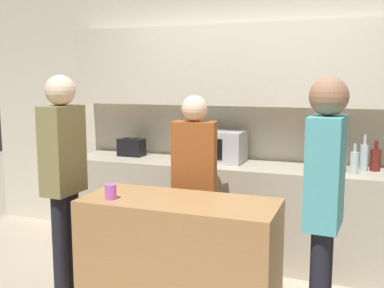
{
  "coord_description": "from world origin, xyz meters",
  "views": [
    {
      "loc": [
        0.9,
        -2.64,
        1.7
      ],
      "look_at": [
        -0.2,
        0.37,
        1.23
      ],
      "focal_mm": 42.0,
      "sensor_mm": 36.0,
      "label": 1
    }
  ],
  "objects_px": {
    "bottle_2": "(334,155)",
    "person_right": "(325,195)",
    "person_center": "(194,176)",
    "bottle_4": "(354,162)",
    "bottle_6": "(375,159)",
    "toaster": "(131,147)",
    "person_left": "(63,168)",
    "bottle_3": "(343,161)",
    "bottle_1": "(320,159)",
    "microwave": "(217,146)",
    "cup_0": "(111,192)",
    "bottle_5": "(364,157)",
    "bottle_0": "(313,154)"
  },
  "relations": [
    {
      "from": "bottle_2",
      "to": "toaster",
      "type": "bearing_deg",
      "value": -179.2
    },
    {
      "from": "cup_0",
      "to": "bottle_3",
      "type": "bearing_deg",
      "value": 43.58
    },
    {
      "from": "bottle_6",
      "to": "person_left",
      "type": "relative_size",
      "value": 0.15
    },
    {
      "from": "bottle_1",
      "to": "toaster",
      "type": "bearing_deg",
      "value": 178.3
    },
    {
      "from": "toaster",
      "to": "bottle_5",
      "type": "relative_size",
      "value": 0.82
    },
    {
      "from": "bottle_4",
      "to": "person_left",
      "type": "relative_size",
      "value": 0.15
    },
    {
      "from": "bottle_3",
      "to": "person_center",
      "type": "height_order",
      "value": "person_center"
    },
    {
      "from": "bottle_5",
      "to": "cup_0",
      "type": "distance_m",
      "value": 2.21
    },
    {
      "from": "cup_0",
      "to": "person_left",
      "type": "xyz_separation_m",
      "value": [
        -0.51,
        0.17,
        0.1
      ]
    },
    {
      "from": "microwave",
      "to": "bottle_6",
      "type": "relative_size",
      "value": 1.96
    },
    {
      "from": "bottle_2",
      "to": "person_right",
      "type": "height_order",
      "value": "person_right"
    },
    {
      "from": "bottle_1",
      "to": "bottle_4",
      "type": "height_order",
      "value": "bottle_4"
    },
    {
      "from": "microwave",
      "to": "bottle_2",
      "type": "distance_m",
      "value": 1.08
    },
    {
      "from": "bottle_0",
      "to": "bottle_1",
      "type": "bearing_deg",
      "value": -45.11
    },
    {
      "from": "toaster",
      "to": "bottle_6",
      "type": "bearing_deg",
      "value": 0.97
    },
    {
      "from": "person_center",
      "to": "bottle_4",
      "type": "bearing_deg",
      "value": -161.74
    },
    {
      "from": "bottle_6",
      "to": "person_right",
      "type": "height_order",
      "value": "person_right"
    },
    {
      "from": "bottle_2",
      "to": "person_left",
      "type": "height_order",
      "value": "person_left"
    },
    {
      "from": "person_left",
      "to": "person_right",
      "type": "xyz_separation_m",
      "value": [
        1.9,
        -0.1,
        -0.01
      ]
    },
    {
      "from": "bottle_5",
      "to": "person_right",
      "type": "distance_m",
      "value": 1.44
    },
    {
      "from": "bottle_4",
      "to": "toaster",
      "type": "bearing_deg",
      "value": 175.79
    },
    {
      "from": "bottle_2",
      "to": "bottle_4",
      "type": "bearing_deg",
      "value": -48.01
    },
    {
      "from": "microwave",
      "to": "person_left",
      "type": "distance_m",
      "value": 1.54
    },
    {
      "from": "toaster",
      "to": "person_right",
      "type": "relative_size",
      "value": 0.15
    },
    {
      "from": "person_left",
      "to": "person_right",
      "type": "bearing_deg",
      "value": 88.49
    },
    {
      "from": "microwave",
      "to": "cup_0",
      "type": "bearing_deg",
      "value": -101.61
    },
    {
      "from": "bottle_3",
      "to": "person_right",
      "type": "bearing_deg",
      "value": -92.73
    },
    {
      "from": "bottle_2",
      "to": "person_right",
      "type": "bearing_deg",
      "value": -89.44
    },
    {
      "from": "bottle_2",
      "to": "person_center",
      "type": "relative_size",
      "value": 0.2
    },
    {
      "from": "bottle_3",
      "to": "person_left",
      "type": "bearing_deg",
      "value": -148.22
    },
    {
      "from": "microwave",
      "to": "bottle_0",
      "type": "distance_m",
      "value": 0.89
    },
    {
      "from": "cup_0",
      "to": "person_center",
      "type": "distance_m",
      "value": 0.78
    },
    {
      "from": "bottle_6",
      "to": "person_center",
      "type": "bearing_deg",
      "value": -148.86
    },
    {
      "from": "bottle_2",
      "to": "bottle_5",
      "type": "bearing_deg",
      "value": -5.03
    },
    {
      "from": "cup_0",
      "to": "person_right",
      "type": "distance_m",
      "value": 1.4
    },
    {
      "from": "toaster",
      "to": "bottle_3",
      "type": "relative_size",
      "value": 1.1
    },
    {
      "from": "bottle_5",
      "to": "cup_0",
      "type": "xyz_separation_m",
      "value": [
        -1.63,
        -1.49,
        -0.09
      ]
    },
    {
      "from": "toaster",
      "to": "person_center",
      "type": "height_order",
      "value": "person_center"
    },
    {
      "from": "toaster",
      "to": "microwave",
      "type": "bearing_deg",
      "value": -0.1
    },
    {
      "from": "bottle_2",
      "to": "person_center",
      "type": "distance_m",
      "value": 1.32
    },
    {
      "from": "bottle_5",
      "to": "person_left",
      "type": "bearing_deg",
      "value": -148.31
    },
    {
      "from": "bottle_5",
      "to": "person_left",
      "type": "relative_size",
      "value": 0.18
    },
    {
      "from": "bottle_6",
      "to": "bottle_1",
      "type": "bearing_deg",
      "value": -168.07
    },
    {
      "from": "bottle_5",
      "to": "bottle_6",
      "type": "relative_size",
      "value": 1.19
    },
    {
      "from": "bottle_3",
      "to": "bottle_0",
      "type": "bearing_deg",
      "value": 157.23
    },
    {
      "from": "bottle_4",
      "to": "bottle_6",
      "type": "distance_m",
      "value": 0.26
    },
    {
      "from": "microwave",
      "to": "bottle_1",
      "type": "relative_size",
      "value": 2.14
    },
    {
      "from": "bottle_2",
      "to": "bottle_6",
      "type": "relative_size",
      "value": 1.21
    },
    {
      "from": "bottle_1",
      "to": "person_center",
      "type": "height_order",
      "value": "person_center"
    },
    {
      "from": "bottle_2",
      "to": "person_right",
      "type": "xyz_separation_m",
      "value": [
        0.01,
        -1.44,
        -0.01
      ]
    }
  ]
}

